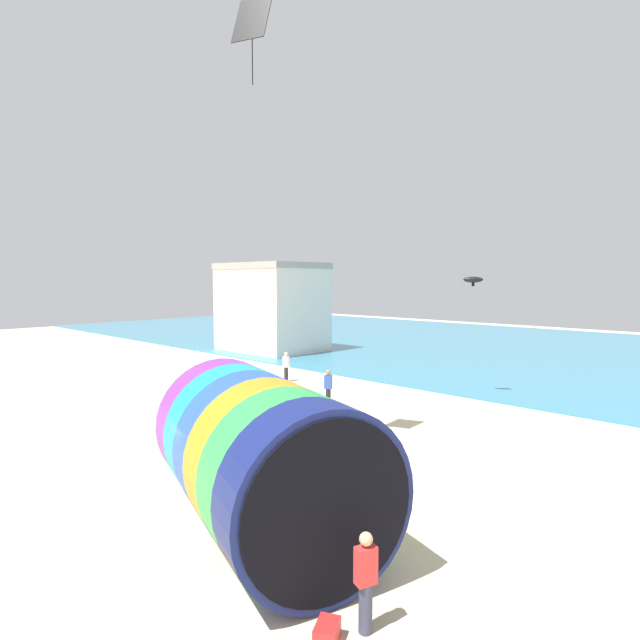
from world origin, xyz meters
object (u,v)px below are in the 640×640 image
Objects in this scene: kite_handler at (366,581)px; cooler_box at (327,634)px; bystander_mid_beach at (328,388)px; bystander_near_water at (286,366)px; kite_black_diamond at (252,19)px; giant_inflatable_tube at (263,456)px; kite_black_parafoil at (473,280)px.

kite_handler is 1.03m from cooler_box.
cooler_box is (10.39, -11.50, -0.75)m from bystander_mid_beach.
cooler_box is (16.26, -14.24, -0.73)m from bystander_near_water.
kite_handler is 1.00× the size of bystander_near_water.
bystander_mid_beach is 3.46× the size of cooler_box.
kite_handler is 0.64× the size of kite_black_diamond.
bystander_near_water is at bearing 138.78° from cooler_box.
giant_inflatable_tube is at bearing -44.75° from bystander_near_water.
kite_black_diamond is at bearing 142.33° from giant_inflatable_tube.
giant_inflatable_tube is at bearing 154.91° from cooler_box.
giant_inflatable_tube is 4.20× the size of kite_handler.
bystander_near_water reaches higher than cooler_box.
kite_black_parafoil is at bearing 110.95° from kite_handler.
bystander_near_water is at bearing 140.62° from kite_handler.
kite_handler is at bearing -39.38° from bystander_near_water.
bystander_mid_beach reaches higher than kite_handler.
giant_inflatable_tube is 7.34× the size of kite_black_parafoil.
bystander_mid_beach is at bearing -123.75° from kite_black_parafoil.
cooler_box is at bearing -70.58° from kite_black_parafoil.
bystander_near_water is (-8.93, 9.67, -13.18)m from kite_black_diamond.
kite_black_diamond is 1.55× the size of bystander_mid_beach.
giant_inflatable_tube reaches higher than kite_handler.
bystander_near_water is (-10.02, -3.47, -5.14)m from kite_black_parafoil.
giant_inflatable_tube is 14.33× the size of cooler_box.
kite_black_parafoil is at bearing 109.42° from cooler_box.
bystander_mid_beach reaches higher than bystander_near_water.
kite_black_parafoil is 19.67m from cooler_box.
bystander_near_water is 0.98× the size of bystander_mid_beach.
kite_black_parafoil is 9.05m from bystander_mid_beach.
kite_handler reaches higher than cooler_box.
bystander_mid_beach is at bearing -25.06° from bystander_near_water.
kite_black_parafoil is 15.44m from kite_black_diamond.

